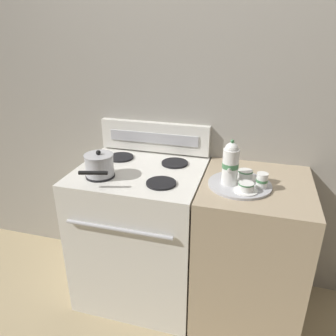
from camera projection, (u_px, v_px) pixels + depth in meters
The scene contains 11 objects.
ground_plane at pixel (186, 295), 2.29m from camera, with size 6.00×6.00×0.00m, color tan.
wall_back at pixel (201, 130), 2.17m from camera, with size 6.00×0.05×2.20m.
stove at pixel (142, 233), 2.18m from camera, with size 0.77×0.69×0.94m.
control_panel at pixel (154, 137), 2.23m from camera, with size 0.76×0.05×0.20m.
side_counter at pixel (249, 251), 2.01m from camera, with size 0.61×0.67×0.93m.
saucepan at pixel (99, 165), 1.88m from camera, with size 0.20×0.27×0.15m.
serving_tray at pixel (240, 184), 1.80m from camera, with size 0.35×0.35×0.01m.
teapot at pixel (230, 163), 1.75m from camera, with size 0.09×0.14×0.25m.
teacup_left at pixel (245, 174), 1.85m from camera, with size 0.13×0.13×0.05m.
teacup_right at pixel (246, 187), 1.70m from camera, with size 0.13×0.13×0.05m.
creamer_jug at pixel (262, 180), 1.74m from camera, with size 0.06×0.06×0.08m.
Camera 1 is at (0.35, -1.71, 1.74)m, focal length 35.00 mm.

